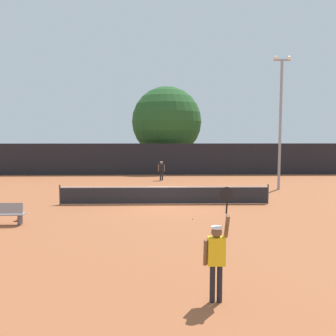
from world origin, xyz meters
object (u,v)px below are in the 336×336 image
(courtside_bench, at_px, (2,214))
(parked_car_mid, at_px, (253,162))
(large_tree, at_px, (167,122))
(light_pole, at_px, (281,115))
(player_receiving, at_px, (161,169))
(player_serving, at_px, (217,252))
(tennis_ball, at_px, (193,219))
(spare_racket, at_px, (19,220))
(parked_car_near, at_px, (136,161))

(courtside_bench, relative_size, parked_car_mid, 0.42)
(courtside_bench, distance_m, large_tree, 25.26)
(light_pole, bearing_deg, parked_car_mid, 81.78)
(parked_car_mid, bearing_deg, player_receiving, -138.02)
(player_serving, distance_m, tennis_ball, 7.90)
(parked_car_mid, bearing_deg, large_tree, -175.39)
(light_pole, height_order, large_tree, light_pole)
(parked_car_mid, bearing_deg, courtside_bench, -126.59)
(spare_racket, relative_size, parked_car_near, 0.12)
(spare_racket, bearing_deg, tennis_ball, -0.17)
(spare_racket, bearing_deg, player_serving, -46.55)
(courtside_bench, height_order, parked_car_near, parked_car_near)
(spare_racket, xyz_separation_m, parked_car_mid, (16.59, 24.05, 0.76))
(tennis_ball, xyz_separation_m, spare_racket, (-7.63, 0.02, -0.01))
(player_receiving, xyz_separation_m, parked_car_near, (-2.98, 12.76, -0.18))
(tennis_ball, bearing_deg, parked_car_mid, 69.58)
(tennis_ball, height_order, large_tree, large_tree)
(player_receiving, distance_m, spare_racket, 15.32)
(tennis_ball, xyz_separation_m, large_tree, (-0.75, 22.87, 5.20))
(tennis_ball, bearing_deg, parked_car_near, 99.22)
(player_receiving, distance_m, parked_car_near, 13.11)
(player_serving, bearing_deg, tennis_ball, 88.55)
(player_serving, height_order, large_tree, large_tree)
(spare_racket, bearing_deg, light_pole, 31.23)
(player_serving, bearing_deg, courtside_bench, 138.15)
(player_receiving, relative_size, tennis_ball, 23.09)
(tennis_ball, bearing_deg, courtside_bench, -173.81)
(player_receiving, relative_size, courtside_bench, 0.87)
(courtside_bench, bearing_deg, tennis_ball, 6.19)
(large_tree, relative_size, parked_car_near, 2.13)
(parked_car_near, bearing_deg, player_serving, -83.58)
(player_serving, xyz_separation_m, parked_car_near, (-4.14, 34.55, -0.35))
(spare_racket, relative_size, courtside_bench, 0.29)
(spare_racket, bearing_deg, parked_car_near, 82.98)
(large_tree, bearing_deg, spare_racket, -106.74)
(player_receiving, relative_size, spare_racket, 3.03)
(spare_racket, bearing_deg, player_receiving, 65.78)
(courtside_bench, height_order, large_tree, large_tree)
(light_pole, distance_m, large_tree, 16.00)
(parked_car_near, relative_size, parked_car_mid, 0.99)
(player_receiving, height_order, large_tree, large_tree)
(courtside_bench, bearing_deg, spare_racket, 69.19)
(light_pole, xyz_separation_m, large_tree, (-7.50, 14.14, 0.14))
(light_pole, distance_m, parked_car_near, 21.57)
(courtside_bench, bearing_deg, player_serving, -41.85)
(tennis_ball, distance_m, large_tree, 23.47)
(player_serving, xyz_separation_m, large_tree, (-0.56, 30.70, 4.10))
(spare_racket, relative_size, large_tree, 0.06)
(player_serving, relative_size, parked_car_near, 0.61)
(spare_racket, height_order, courtside_bench, courtside_bench)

